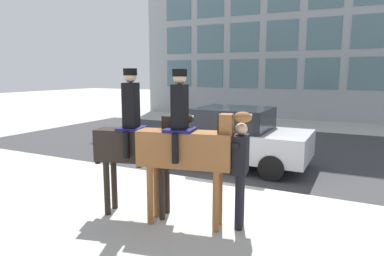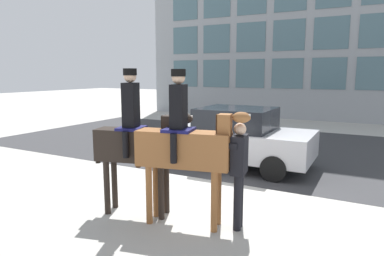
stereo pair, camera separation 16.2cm
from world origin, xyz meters
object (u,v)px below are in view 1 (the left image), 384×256
object	(u,v)px
mounted_horse_companion	(186,145)
pedestrian_bystander	(240,167)
street_car_near_lane	(236,137)
mounted_horse_lead	(137,141)

from	to	relation	value
mounted_horse_companion	pedestrian_bystander	distance (m)	0.95
pedestrian_bystander	street_car_near_lane	distance (m)	3.97
mounted_horse_companion	street_car_near_lane	bearing A→B (deg)	85.52
mounted_horse_companion	pedestrian_bystander	size ratio (longest dim) A/B	1.48
street_car_near_lane	mounted_horse_lead	bearing A→B (deg)	-96.80
mounted_horse_lead	street_car_near_lane	size ratio (longest dim) A/B	0.68
pedestrian_bystander	mounted_horse_companion	bearing A→B (deg)	8.35
mounted_horse_lead	mounted_horse_companion	distance (m)	0.99
mounted_horse_companion	street_car_near_lane	xyz separation A→B (m)	(-0.51, 3.98, -0.55)
pedestrian_bystander	street_car_near_lane	world-z (taller)	pedestrian_bystander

